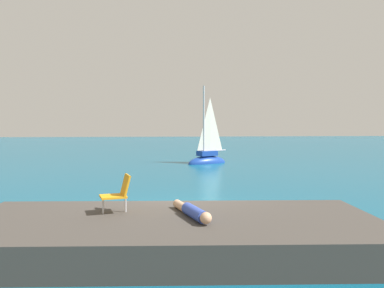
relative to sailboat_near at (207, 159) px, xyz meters
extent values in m
plane|color=#0F5675|center=(-3.09, -14.01, -0.30)|extent=(160.00, 160.00, 0.00)
cube|color=#423D38|center=(-3.44, -17.04, 0.01)|extent=(8.47, 4.20, 0.62)
cube|color=#423A3A|center=(-5.93, -14.96, -0.30)|extent=(1.12, 0.88, 0.74)
cube|color=#39393B|center=(-0.93, -15.58, -0.30)|extent=(0.99, 0.85, 0.65)
ellipsoid|color=#193D99|center=(-0.01, -0.01, -0.30)|extent=(3.07, 2.25, 1.01)
cube|color=#193D99|center=(-0.01, -0.01, 0.37)|extent=(1.46, 1.22, 0.33)
cylinder|color=#B7B7BC|center=(-0.26, -0.13, 2.49)|extent=(0.11, 0.11, 4.58)
cylinder|color=#B2B2B7|center=(0.55, 0.29, 0.52)|extent=(1.67, 0.92, 0.09)
pyramid|color=silver|center=(0.20, 0.10, 2.31)|extent=(1.33, 0.73, 3.48)
cylinder|color=#334CB2|center=(-3.00, -17.15, 0.44)|extent=(0.45, 0.93, 0.24)
cylinder|color=tan|center=(-3.18, -16.43, 0.41)|extent=(0.35, 0.72, 0.18)
sphere|color=tan|center=(-2.86, -17.69, 0.46)|extent=(0.22, 0.22, 0.22)
cube|color=orange|center=(-4.63, -16.47, 0.67)|extent=(0.62, 0.59, 0.04)
cube|color=orange|center=(-4.38, -16.41, 0.90)|extent=(0.26, 0.50, 0.45)
cylinder|color=silver|center=(-4.83, -16.52, 0.50)|extent=(0.04, 0.04, 0.35)
cylinder|color=silver|center=(-4.38, -16.41, 0.50)|extent=(0.04, 0.04, 0.35)
camera|label=1|loc=(-3.90, -24.36, 2.13)|focal=35.01mm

